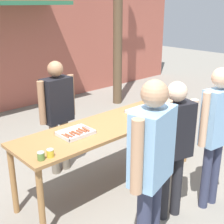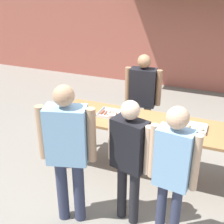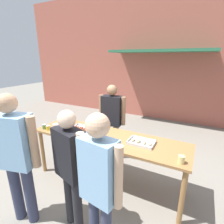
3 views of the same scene
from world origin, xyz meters
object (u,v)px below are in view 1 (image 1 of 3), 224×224
food_tray_buns (141,111)px  person_customer_waiting_in_line (174,141)px  person_server_behind_table (58,108)px  beer_cup (183,104)px  person_customer_with_cup (216,126)px  person_customer_holding_hotdog (151,160)px  food_tray_sausages (76,133)px  condiment_jar_mustard (41,156)px  condiment_jar_ketchup (50,153)px

food_tray_buns → person_customer_waiting_in_line: 1.15m
food_tray_buns → person_server_behind_table: person_server_behind_table is taller
beer_cup → person_customer_with_cup: (-0.66, -0.92, 0.10)m
person_customer_holding_hotdog → person_customer_with_cup: 1.21m
beer_cup → person_customer_holding_hotdog: person_customer_holding_hotdog is taller
food_tray_sausages → food_tray_buns: bearing=0.0°
person_customer_waiting_in_line → beer_cup: bearing=-133.4°
condiment_jar_mustard → condiment_jar_ketchup: bearing=-4.3°
food_tray_buns → beer_cup: beer_cup is taller
condiment_jar_ketchup → person_customer_waiting_in_line: bearing=-31.9°
person_customer_with_cup → food_tray_buns: bearing=-84.1°
person_customer_holding_hotdog → condiment_jar_ketchup: bearing=-78.6°
person_customer_waiting_in_line → person_customer_holding_hotdog: bearing=35.5°
person_customer_holding_hotdog → person_customer_with_cup: size_ratio=1.04×
food_tray_sausages → food_tray_buns: size_ratio=0.98×
condiment_jar_ketchup → person_customer_holding_hotdog: size_ratio=0.05×
condiment_jar_mustard → food_tray_sausages: bearing=23.9°
beer_cup → person_customer_waiting_in_line: 1.39m
condiment_jar_mustard → beer_cup: bearing=0.1°
condiment_jar_ketchup → person_customer_holding_hotdog: 1.07m
beer_cup → person_server_behind_table: bearing=145.9°
beer_cup → person_customer_waiting_in_line: bearing=-148.9°
condiment_jar_mustard → person_customer_with_cup: bearing=-27.2°
food_tray_buns → condiment_jar_mustard: 1.84m
person_server_behind_table → person_customer_with_cup: bearing=-70.1°
person_server_behind_table → person_customer_holding_hotdog: bearing=-103.4°
condiment_jar_ketchup → food_tray_buns: bearing=9.7°
person_server_behind_table → condiment_jar_ketchup: bearing=-131.1°
beer_cup → person_customer_with_cup: person_customer_with_cup is taller
beer_cup → person_customer_with_cup: 1.13m
person_server_behind_table → person_customer_holding_hotdog: size_ratio=0.92×
food_tray_sausages → condiment_jar_mustard: (-0.64, -0.28, 0.03)m
person_customer_with_cup → condiment_jar_ketchup: bearing=-20.6°
food_tray_sausages → person_customer_with_cup: size_ratio=0.23×
food_tray_buns → beer_cup: bearing=-24.3°
beer_cup → condiment_jar_ketchup: bearing=-179.7°
food_tray_sausages → condiment_jar_ketchup: size_ratio=4.62×
person_customer_waiting_in_line → person_server_behind_table: bearing=-63.4°
condiment_jar_ketchup → person_customer_waiting_in_line: 1.34m
beer_cup → person_server_behind_table: person_server_behind_table is taller
food_tray_sausages → person_customer_holding_hotdog: 1.25m
food_tray_sausages → beer_cup: beer_cup is taller
food_tray_sausages → person_customer_with_cup: 1.65m
person_customer_with_cup → person_customer_waiting_in_line: bearing=-12.4°
person_server_behind_table → condiment_jar_mustard: bearing=-134.7°
food_tray_buns → condiment_jar_mustard: bearing=-171.1°
food_tray_sausages → person_server_behind_table: bearing=71.8°
food_tray_buns → person_server_behind_table: bearing=140.3°
person_customer_holding_hotdog → condiment_jar_mustard: bearing=-74.1°
condiment_jar_mustard → person_customer_with_cup: 2.00m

